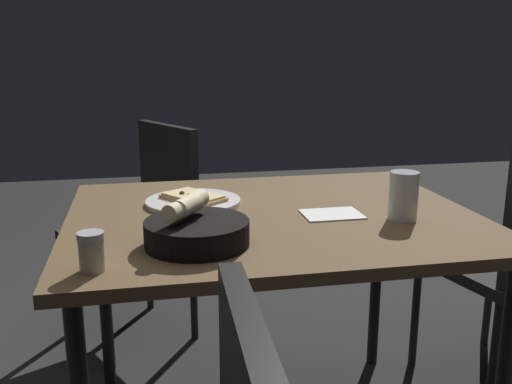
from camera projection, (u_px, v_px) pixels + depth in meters
name	position (u px, v px, depth m)	size (l,w,h in m)	color
dining_table	(272.00, 235.00, 1.60)	(1.11, 0.90, 0.75)	brown
pizza_plate	(193.00, 201.00, 1.67)	(0.28, 0.28, 0.04)	silver
bread_basket	(195.00, 230.00, 1.31)	(0.24, 0.24, 0.12)	black
beer_glass	(403.00, 199.00, 1.51)	(0.08, 0.08, 0.13)	silver
pepper_shaker	(92.00, 254.00, 1.16)	(0.06, 0.06, 0.08)	#BFB299
napkin	(332.00, 214.00, 1.56)	(0.16, 0.12, 0.00)	white
chair_far	(145.00, 216.00, 2.37)	(0.59, 0.59, 0.89)	#282828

